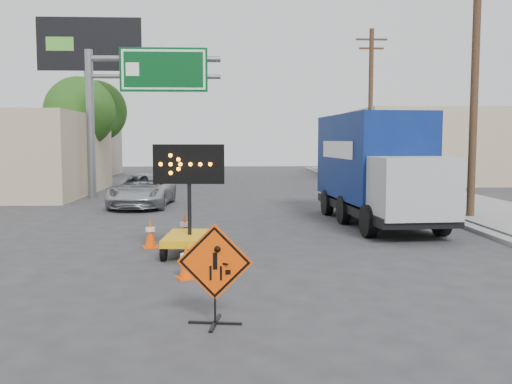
{
  "coord_description": "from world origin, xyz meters",
  "views": [
    {
      "loc": [
        -0.1,
        -8.71,
        2.7
      ],
      "look_at": [
        0.43,
        2.65,
        1.66
      ],
      "focal_mm": 40.0,
      "sensor_mm": 36.0,
      "label": 1
    }
  ],
  "objects": [
    {
      "name": "tree_left_far",
      "position": [
        -9.0,
        30.0,
        4.6
      ],
      "size": [
        4.1,
        4.1,
        6.66
      ],
      "color": "#4F3622",
      "rests_on": "ground"
    },
    {
      "name": "construction_sign",
      "position": [
        -0.32,
        -0.53,
        0.79
      ],
      "size": [
        1.12,
        0.79,
        1.49
      ],
      "rotation": [
        0.0,
        0.0,
        -0.14
      ],
      "color": "black",
      "rests_on": "ground"
    },
    {
      "name": "highway_gantry",
      "position": [
        -4.43,
        17.96,
        5.07
      ],
      "size": [
        6.18,
        0.38,
        6.9
      ],
      "color": "slate",
      "rests_on": "ground"
    },
    {
      "name": "building_right_far",
      "position": [
        13.0,
        30.0,
        2.3
      ],
      "size": [
        10.0,
        14.0,
        4.6
      ],
      "primitive_type": "cube",
      "color": "tan",
      "rests_on": "ground"
    },
    {
      "name": "storefront_left_far",
      "position": [
        -15.0,
        34.0,
        2.2
      ],
      "size": [
        12.0,
        10.0,
        4.4
      ],
      "primitive_type": "cube",
      "color": "gray",
      "rests_on": "ground"
    },
    {
      "name": "box_truck",
      "position": [
        4.62,
        9.37,
        1.6
      ],
      "size": [
        2.78,
        7.57,
        3.53
      ],
      "rotation": [
        0.0,
        0.0,
        0.07
      ],
      "color": "black",
      "rests_on": "ground"
    },
    {
      "name": "cone_b",
      "position": [
        -2.1,
        5.53,
        0.36
      ],
      "size": [
        0.45,
        0.45,
        0.73
      ],
      "rotation": [
        0.0,
        0.0,
        0.26
      ],
      "color": "#F14705",
      "rests_on": "ground"
    },
    {
      "name": "billboard",
      "position": [
        -8.35,
        25.87,
        7.35
      ],
      "size": [
        6.1,
        0.54,
        9.85
      ],
      "color": "slate",
      "rests_on": "ground"
    },
    {
      "name": "sidewalk_right",
      "position": [
        9.5,
        15.0,
        0.07
      ],
      "size": [
        4.0,
        60.0,
        0.15
      ],
      "primitive_type": "cube",
      "color": "gray",
      "rests_on": "ground"
    },
    {
      "name": "utility_pole_far",
      "position": [
        8.0,
        24.0,
        4.68
      ],
      "size": [
        1.8,
        0.26,
        9.0
      ],
      "color": "#4F3622",
      "rests_on": "ground"
    },
    {
      "name": "cone_c",
      "position": [
        -1.29,
        6.21,
        0.38
      ],
      "size": [
        0.4,
        0.4,
        0.77
      ],
      "rotation": [
        0.0,
        0.0,
        0.03
      ],
      "color": "#F14705",
      "rests_on": "ground"
    },
    {
      "name": "arrow_board",
      "position": [
        -1.04,
        4.51,
        0.59
      ],
      "size": [
        1.64,
        1.89,
        2.6
      ],
      "rotation": [
        0.0,
        0.0,
        -0.06
      ],
      "color": "#E0A00C",
      "rests_on": "ground"
    },
    {
      "name": "pickup_truck",
      "position": [
        -3.64,
        14.47,
        0.66
      ],
      "size": [
        2.38,
        4.85,
        1.33
      ],
      "primitive_type": "imported",
      "rotation": [
        0.0,
        0.0,
        -0.04
      ],
      "color": "#AFB2B7",
      "rests_on": "ground"
    },
    {
      "name": "curb_right",
      "position": [
        7.2,
        15.0,
        0.06
      ],
      "size": [
        0.4,
        60.0,
        0.12
      ],
      "primitive_type": "cube",
      "color": "gray",
      "rests_on": "ground"
    },
    {
      "name": "tree_left_near",
      "position": [
        -8.0,
        22.0,
        4.16
      ],
      "size": [
        3.71,
        3.71,
        6.03
      ],
      "color": "#4F3622",
      "rests_on": "ground"
    },
    {
      "name": "cone_a",
      "position": [
        -0.95,
        2.25,
        0.35
      ],
      "size": [
        0.47,
        0.47,
        0.7
      ],
      "rotation": [
        0.0,
        0.0,
        0.42
      ],
      "color": "#F14705",
      "rests_on": "ground"
    },
    {
      "name": "utility_pole_near",
      "position": [
        8.0,
        10.0,
        4.68
      ],
      "size": [
        1.8,
        0.26,
        9.0
      ],
      "color": "#4F3622",
      "rests_on": "ground"
    },
    {
      "name": "ground",
      "position": [
        0.0,
        0.0,
        0.0
      ],
      "size": [
        100.0,
        100.0,
        0.0
      ],
      "primitive_type": "plane",
      "color": "#2D2D30",
      "rests_on": "ground"
    }
  ]
}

